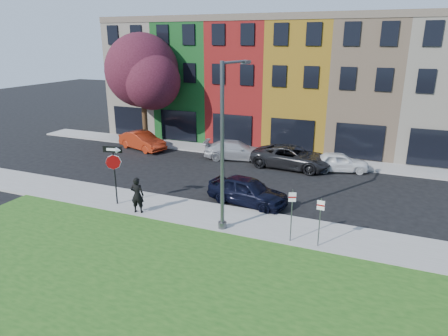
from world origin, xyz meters
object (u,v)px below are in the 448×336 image
at_px(stop_sign, 114,163).
at_px(sedan_near, 248,191).
at_px(man, 137,195).
at_px(street_lamp, 225,148).

distance_m(stop_sign, sedan_near, 7.29).
xyz_separation_m(man, sedan_near, (4.74, 3.48, -0.30)).
bearing_deg(street_lamp, man, -168.89).
height_order(stop_sign, street_lamp, street_lamp).
height_order(stop_sign, man, stop_sign).
height_order(sedan_near, street_lamp, street_lamp).
xyz_separation_m(stop_sign, street_lamp, (6.45, -0.28, 1.57)).
bearing_deg(street_lamp, stop_sign, -173.94).
xyz_separation_m(stop_sign, sedan_near, (6.44, 2.99, -1.65)).
relative_size(stop_sign, street_lamp, 0.42).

